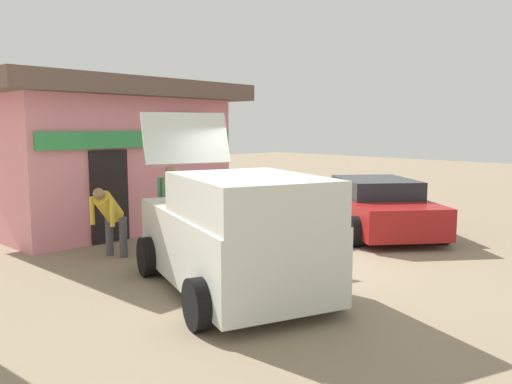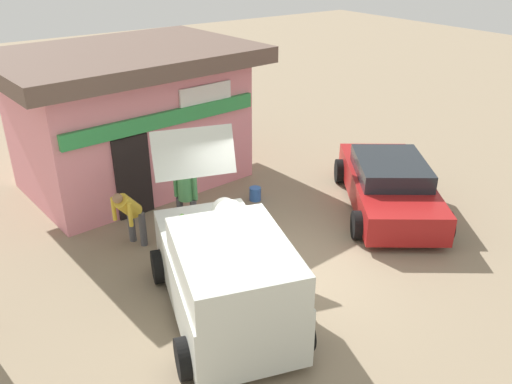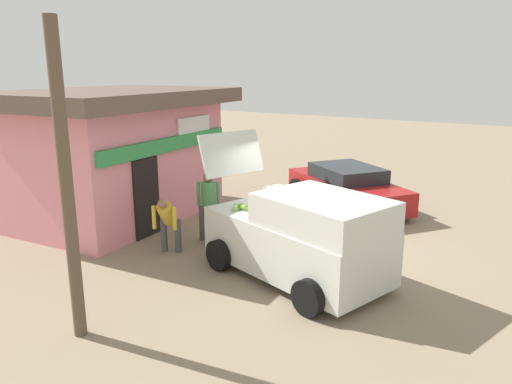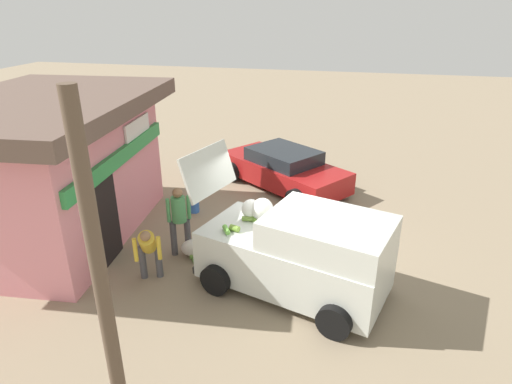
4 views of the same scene
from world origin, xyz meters
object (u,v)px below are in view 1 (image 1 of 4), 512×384
storefront_bar (103,152)px  customer_bending (110,215)px  parked_sedan (375,206)px  vendor_standing (171,201)px  paint_bucket (238,224)px  delivery_van (233,233)px  unloaded_banana_pile (179,244)px

storefront_bar → customer_bending: size_ratio=4.84×
parked_sedan → vendor_standing: (-4.66, 1.70, 0.39)m
parked_sedan → paint_bucket: 3.32m
delivery_van → unloaded_banana_pile: delivery_van is taller
vendor_standing → unloaded_banana_pile: size_ratio=2.47×
customer_bending → paint_bucket: (3.45, 0.29, -0.66)m
delivery_van → unloaded_banana_pile: 2.83m
unloaded_banana_pile → paint_bucket: (2.25, 0.83, -0.01)m
storefront_bar → parked_sedan: bearing=-48.8°
customer_bending → delivery_van: bearing=-82.5°
storefront_bar → delivery_van: storefront_bar is taller
storefront_bar → vendor_standing: size_ratio=3.90×
paint_bucket → parked_sedan: bearing=-41.9°
delivery_van → storefront_bar: bearing=80.6°
delivery_van → vendor_standing: delivery_van is taller
vendor_standing → paint_bucket: size_ratio=4.97×
delivery_van → parked_sedan: bearing=12.8°
storefront_bar → delivery_van: (-1.05, -6.32, -0.96)m
parked_sedan → paint_bucket: (-2.45, 2.20, -0.44)m
vendor_standing → unloaded_banana_pile: bearing=-97.0°
vendor_standing → paint_bucket: (2.21, 0.50, -0.83)m
delivery_van → customer_bending: (-0.41, 3.15, -0.09)m
vendor_standing → customer_bending: bearing=170.7°
parked_sedan → vendor_standing: bearing=159.9°
unloaded_banana_pile → parked_sedan: bearing=-16.3°
delivery_van → paint_bucket: bearing=48.6°
delivery_van → parked_sedan: 5.63m
parked_sedan → unloaded_banana_pile: parked_sedan is taller
delivery_van → unloaded_banana_pile: bearing=73.2°
parked_sedan → vendor_standing: size_ratio=2.69×
paint_bucket → customer_bending: bearing=-175.1°
storefront_bar → paint_bucket: size_ratio=19.36×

